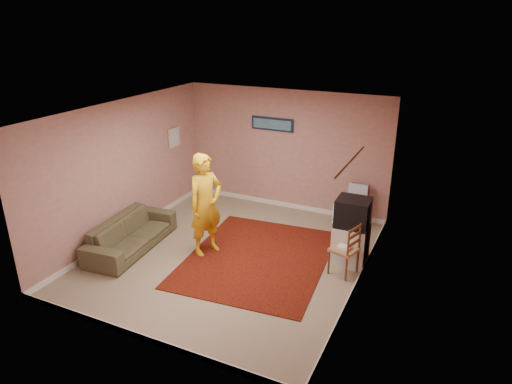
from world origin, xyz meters
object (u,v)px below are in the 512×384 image
at_px(tv_cabinet, 350,244).
at_px(chair_a, 357,201).
at_px(crt_tv, 353,212).
at_px(sofa, 131,234).
at_px(person, 206,205).
at_px(chair_b, 345,243).

relative_size(tv_cabinet, chair_a, 1.52).
xyz_separation_m(tv_cabinet, crt_tv, (-0.01, -0.00, 0.59)).
bearing_deg(sofa, tv_cabinet, -78.18).
bearing_deg(tv_cabinet, person, -163.81).
xyz_separation_m(tv_cabinet, chair_a, (-0.27, 1.53, 0.17)).
bearing_deg(chair_a, chair_b, -76.68).
xyz_separation_m(chair_a, chair_b, (0.25, -1.91, 0.03)).
distance_m(crt_tv, chair_a, 1.61).
relative_size(tv_cabinet, chair_b, 1.41).
relative_size(crt_tv, sofa, 0.29).
height_order(tv_cabinet, chair_b, chair_b).
bearing_deg(person, chair_a, -21.85).
relative_size(crt_tv, chair_a, 1.21).
bearing_deg(chair_b, crt_tv, -164.40).
distance_m(tv_cabinet, person, 2.59).
bearing_deg(sofa, person, -75.93).
bearing_deg(sofa, chair_b, -83.55).
distance_m(crt_tv, chair_b, 0.55).
xyz_separation_m(chair_a, person, (-2.16, -2.23, 0.39)).
xyz_separation_m(tv_cabinet, person, (-2.42, -0.70, 0.57)).
xyz_separation_m(tv_cabinet, chair_b, (-0.01, -0.38, 0.20)).
relative_size(sofa, person, 1.07).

